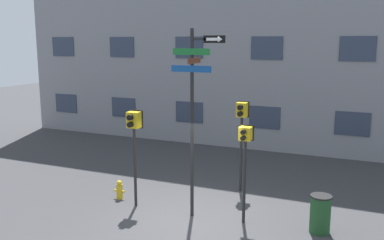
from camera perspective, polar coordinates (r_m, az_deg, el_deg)
The scene contains 8 objects.
ground_plane at distance 11.33m, azimuth -0.33°, elevation -13.24°, with size 60.00×60.00×0.00m, color #38383A.
building_facade at distance 18.05m, azimuth 10.33°, elevation 13.96°, with size 24.00×0.63×11.39m.
street_sign_pole at distance 10.78m, azimuth 0.28°, elevation 1.81°, with size 1.41×0.78×4.87m.
pedestrian_signal_left at distance 11.71m, azimuth -7.75°, elevation -1.46°, with size 0.40×0.40×2.71m.
pedestrian_signal_right at distance 10.66m, azimuth 7.08°, elevation -3.81°, with size 0.35×0.40×2.52m.
pedestrian_signal_across at distance 12.87m, azimuth 6.64°, elevation -0.19°, with size 0.36×0.40×2.78m.
fire_hydrant at distance 12.83m, azimuth -9.64°, elevation -9.18°, with size 0.34×0.18×0.56m.
trash_bin at distance 10.95m, azimuth 16.73°, elevation -11.91°, with size 0.52×0.52×0.94m.
Camera 1 is at (4.19, -9.48, 4.57)m, focal length 40.00 mm.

